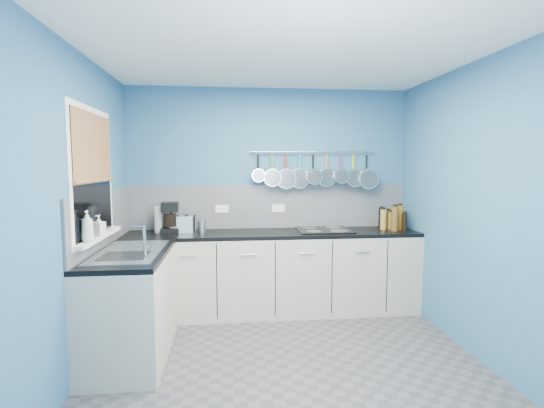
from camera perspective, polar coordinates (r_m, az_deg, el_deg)
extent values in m
cube|color=#47474C|center=(3.57, 2.22, -21.82)|extent=(3.20, 3.00, 0.02)
cube|color=white|center=(3.29, 2.40, 21.08)|extent=(3.20, 3.00, 0.02)
cube|color=#30628A|center=(4.68, -0.37, 0.89)|extent=(3.20, 0.02, 2.50)
cube|color=#30628A|center=(1.73, 9.61, -7.15)|extent=(3.20, 0.02, 2.50)
cube|color=#30628A|center=(3.36, -26.00, -1.49)|extent=(0.02, 3.00, 2.50)
cube|color=#30628A|center=(3.78, 27.27, -0.83)|extent=(0.02, 3.00, 2.50)
cube|color=gray|center=(4.67, -0.34, -0.35)|extent=(3.20, 0.02, 0.50)
cube|color=gray|center=(3.93, -22.66, -1.89)|extent=(0.02, 1.80, 0.50)
cube|color=#B9AE9E|center=(4.52, 0.03, -9.84)|extent=(3.20, 0.60, 0.86)
cube|color=black|center=(4.42, 0.03, -4.21)|extent=(3.20, 0.60, 0.04)
cube|color=#B9AE9E|center=(3.73, -19.24, -13.50)|extent=(0.60, 1.20, 0.86)
cube|color=black|center=(3.61, -19.46, -6.73)|extent=(0.60, 1.20, 0.04)
cube|color=white|center=(3.61, -24.06, 3.81)|extent=(0.01, 1.00, 1.10)
cube|color=black|center=(3.61, -23.98, 3.82)|extent=(0.01, 0.90, 1.00)
cube|color=#A36B3D|center=(3.61, -24.00, 7.39)|extent=(0.01, 0.90, 0.55)
cube|color=white|center=(3.65, -23.37, -4.27)|extent=(0.10, 0.98, 0.03)
cube|color=silver|center=(3.61, -19.47, -6.36)|extent=(0.50, 0.95, 0.01)
cube|color=white|center=(4.64, -7.10, -0.68)|extent=(0.15, 0.01, 0.09)
cube|color=white|center=(4.67, 0.90, -0.60)|extent=(0.15, 0.01, 0.09)
cylinder|color=silver|center=(4.69, 5.85, 7.35)|extent=(1.45, 0.02, 0.02)
imported|color=white|center=(3.33, -24.72, -2.88)|extent=(0.10, 0.10, 0.24)
imported|color=white|center=(3.59, -23.33, -2.80)|extent=(0.10, 0.10, 0.17)
cylinder|color=white|center=(4.52, -15.55, -2.12)|extent=(0.16, 0.16, 0.28)
cube|color=silver|center=(4.50, -12.63, -2.78)|extent=(0.30, 0.21, 0.18)
cylinder|color=silver|center=(4.45, -9.90, -3.17)|extent=(0.11, 0.11, 0.12)
cube|color=black|center=(4.55, 7.35, -3.65)|extent=(0.59, 0.51, 0.01)
cylinder|color=#3F721E|center=(4.88, 16.84, -1.97)|extent=(0.07, 0.07, 0.22)
cylinder|color=#265919|center=(4.84, 16.07, -2.11)|extent=(0.05, 0.05, 0.21)
cylinder|color=black|center=(4.82, 15.27, -1.96)|extent=(0.07, 0.07, 0.23)
cylinder|color=#8C5914|center=(4.79, 17.65, -1.82)|extent=(0.07, 0.07, 0.27)
cylinder|color=brown|center=(4.77, 16.45, -2.27)|extent=(0.07, 0.07, 0.20)
cylinder|color=olive|center=(4.74, 15.52, -2.12)|extent=(0.07, 0.07, 0.23)
cylinder|color=black|center=(4.70, 18.26, -2.45)|extent=(0.06, 0.06, 0.20)
cylinder|color=brown|center=(4.65, 17.03, -2.00)|extent=(0.07, 0.07, 0.28)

